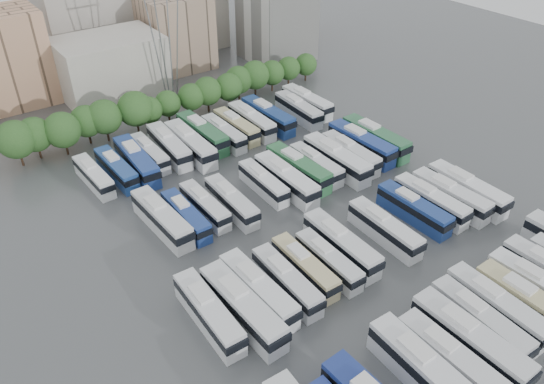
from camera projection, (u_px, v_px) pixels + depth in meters
ground at (326, 230)px, 72.80m from camera, size 220.00×220.00×0.00m
tree_line at (164, 102)px, 96.97m from camera, size 65.26×7.44×8.00m
city_buildings at (82, 43)px, 112.82m from camera, size 102.00×35.00×20.00m
apartment_tower at (277, 2)px, 120.61m from camera, size 14.00×14.00×26.00m
electricity_pylon at (162, 7)px, 96.64m from camera, size 9.00×6.91×33.83m
bus_r0_s4 at (426, 372)px, 51.32m from camera, size 3.39×13.69×4.27m
bus_r0_s5 at (451, 360)px, 52.67m from camera, size 2.82×12.53×3.92m
bus_r0_s6 at (470, 340)px, 54.55m from camera, size 3.12×13.64×4.27m
bus_r0_s7 at (480, 321)px, 57.02m from camera, size 3.16×12.27×3.82m
bus_r0_s8 at (496, 306)px, 58.69m from camera, size 3.02×12.49×3.90m
bus_r0_s9 at (529, 304)px, 58.86m from camera, size 2.94×12.87×4.03m
bus_r0_s10 at (539, 288)px, 61.03m from camera, size 3.27×12.56×3.91m
bus_r1_s0 at (209, 312)px, 57.95m from camera, size 3.02×12.33×3.85m
bus_r1_s1 at (242, 307)px, 58.35m from camera, size 3.30×13.54×4.22m
bus_r1_s2 at (258, 290)px, 60.75m from camera, size 3.08×12.59×3.93m
bus_r1_s3 at (287, 281)px, 62.16m from camera, size 2.82×11.61×3.62m
bus_r1_s4 at (305, 267)px, 64.25m from camera, size 2.67×11.13×3.47m
bus_r1_s5 at (328, 260)px, 65.26m from camera, size 2.53×10.84×3.39m
bus_r1_s6 at (341, 244)px, 67.41m from camera, size 2.98×12.67×3.96m
bus_r1_s8 at (385, 228)px, 70.19m from camera, size 2.87×12.02×3.75m
bus_r1_s10 at (414, 209)px, 73.83m from camera, size 2.86×11.94×3.73m
bus_r1_s11 at (431, 201)px, 75.38m from camera, size 2.91×12.11×3.78m
bus_r1_s12 at (450, 196)px, 76.35m from camera, size 3.23×12.58×3.92m
bus_r1_s13 at (467, 189)px, 77.56m from camera, size 2.96×13.08×4.10m
bus_r2_s1 at (162, 218)px, 71.80m from camera, size 3.35×13.03×4.06m
bus_r2_s2 at (186, 216)px, 72.75m from camera, size 2.55×11.01×3.44m
bus_r2_s3 at (205, 205)px, 74.80m from camera, size 2.47×10.82×3.39m
bus_r2_s4 at (232, 201)px, 75.40m from camera, size 2.81×11.62×3.63m
bus_r2_s6 at (263, 182)px, 79.63m from camera, size 2.71×10.96×3.42m
bus_r2_s7 at (286, 179)px, 79.75m from camera, size 2.89×13.12×4.11m
bus_r2_s8 at (298, 168)px, 82.46m from camera, size 3.42×13.08×4.07m
bus_r2_s9 at (316, 164)px, 83.88m from camera, size 2.49×11.21×3.51m
bus_r2_s10 at (337, 159)px, 84.47m from camera, size 2.97×13.62×4.27m
bus_r2_s11 at (350, 153)px, 86.41m from camera, size 2.81×12.14×3.80m
bus_r2_s12 at (361, 143)px, 88.70m from camera, size 3.46×13.57×4.23m
bus_r2_s13 at (375, 138)px, 90.17m from camera, size 3.25×13.75×4.30m
bus_r3_s0 at (94, 176)px, 81.10m from camera, size 2.85×11.01×3.43m
bus_r3_s1 at (117, 169)px, 82.64m from camera, size 2.92×11.64×3.63m
bus_r3_s2 at (137, 161)px, 84.04m from camera, size 3.51×13.44×4.18m
bus_r3_s3 at (149, 153)px, 86.86m from camera, size 2.47×10.97×3.44m
bus_r3_s4 at (169, 146)px, 88.24m from camera, size 3.47×12.99×4.04m
bus_r3_s5 at (190, 144)px, 88.43m from camera, size 3.17×13.74×4.30m
bus_r3_s6 at (202, 133)px, 91.81m from camera, size 3.26×13.29×4.14m
bus_r3_s7 at (224, 133)px, 92.35m from camera, size 2.64×11.49×3.60m
bus_r3_s8 at (236, 126)px, 94.44m from camera, size 2.75×11.64×3.64m
bus_r3_s9 at (252, 121)px, 95.96m from camera, size 2.85×12.39×3.88m
bus_r3_s10 at (268, 116)px, 97.37m from camera, size 3.24×13.28×4.14m
bus_r3_s12 at (298, 109)px, 99.83m from camera, size 3.28×12.47×3.88m
bus_r3_s13 at (307, 102)px, 102.51m from camera, size 3.00×12.62×3.94m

